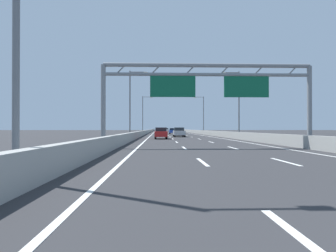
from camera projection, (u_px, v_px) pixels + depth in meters
ground_plane at (169, 132)px, 100.22m from camera, size 260.00×260.00×0.00m
lane_dash_left_0 at (309, 244)px, 3.71m from camera, size 0.16×3.00×0.01m
lane_dash_left_1 at (202, 162)px, 12.71m from camera, size 0.16×3.00×0.01m
lane_dash_left_2 at (184, 148)px, 21.70m from camera, size 0.16×3.00×0.01m
lane_dash_left_3 at (177, 142)px, 30.70m from camera, size 0.16×3.00×0.01m
lane_dash_left_4 at (173, 139)px, 39.69m from camera, size 0.16×3.00×0.01m
lane_dash_left_5 at (170, 137)px, 48.69m from camera, size 0.16×3.00×0.01m
lane_dash_left_6 at (168, 136)px, 57.68m from camera, size 0.16×3.00×0.01m
lane_dash_left_7 at (167, 135)px, 66.68m from camera, size 0.16×3.00×0.01m
lane_dash_left_8 at (166, 134)px, 75.67m from camera, size 0.16×3.00×0.01m
lane_dash_left_9 at (165, 133)px, 84.67m from camera, size 0.16×3.00×0.01m
lane_dash_left_10 at (165, 133)px, 93.66m from camera, size 0.16×3.00×0.01m
lane_dash_left_11 at (164, 132)px, 102.66m from camera, size 0.16×3.00×0.01m
lane_dash_left_12 at (164, 132)px, 111.65m from camera, size 0.16×3.00×0.01m
lane_dash_left_13 at (163, 132)px, 120.65m from camera, size 0.16×3.00×0.01m
lane_dash_left_14 at (163, 131)px, 129.64m from camera, size 0.16×3.00×0.01m
lane_dash_left_15 at (163, 131)px, 138.64m from camera, size 0.16×3.00×0.01m
lane_dash_left_16 at (162, 131)px, 147.63m from camera, size 0.16×3.00×0.01m
lane_dash_left_17 at (162, 131)px, 156.63m from camera, size 0.16×3.00×0.01m
lane_dash_right_1 at (285, 162)px, 12.82m from camera, size 0.16×3.00×0.01m
lane_dash_right_2 at (233, 148)px, 21.82m from camera, size 0.16×3.00×0.01m
lane_dash_right_3 at (211, 142)px, 30.81m from camera, size 0.16×3.00×0.01m
lane_dash_right_4 at (199, 139)px, 39.81m from camera, size 0.16×3.00×0.01m
lane_dash_right_5 at (192, 137)px, 48.80m from camera, size 0.16×3.00×0.01m
lane_dash_right_6 at (187, 136)px, 57.80m from camera, size 0.16×3.00×0.01m
lane_dash_right_7 at (183, 135)px, 66.79m from camera, size 0.16×3.00×0.01m
lane_dash_right_8 at (180, 134)px, 75.79m from camera, size 0.16×3.00×0.01m
lane_dash_right_9 at (178, 133)px, 84.78m from camera, size 0.16×3.00×0.01m
lane_dash_right_10 at (176, 133)px, 93.78m from camera, size 0.16×3.00×0.01m
lane_dash_right_11 at (174, 132)px, 102.77m from camera, size 0.16×3.00×0.01m
lane_dash_right_12 at (173, 132)px, 111.77m from camera, size 0.16×3.00×0.01m
lane_dash_right_13 at (172, 132)px, 120.76m from camera, size 0.16×3.00×0.01m
lane_dash_right_14 at (171, 131)px, 129.76m from camera, size 0.16×3.00×0.01m
lane_dash_right_15 at (170, 131)px, 138.75m from camera, size 0.16×3.00×0.01m
lane_dash_right_16 at (170, 131)px, 147.75m from camera, size 0.16×3.00×0.01m
lane_dash_right_17 at (169, 131)px, 156.74m from camera, size 0.16×3.00×0.01m
edge_line_left at (153, 133)px, 88.06m from camera, size 0.16×176.00×0.01m
edge_line_right at (188, 133)px, 88.39m from camera, size 0.16×176.00×0.01m
barrier_left at (150, 131)px, 110.00m from camera, size 0.45×220.00×0.95m
barrier_right at (187, 131)px, 110.43m from camera, size 0.45×220.00×0.95m
sign_gantry at (208, 84)px, 22.28m from camera, size 15.97×0.36×6.36m
streetlamp_left_mid at (132, 100)px, 41.43m from camera, size 2.58×0.28×9.50m
streetlamp_right_mid at (237, 100)px, 41.91m from camera, size 2.58×0.28×9.50m
streetlamp_left_far at (144, 113)px, 74.51m from camera, size 2.58×0.28×9.50m
streetlamp_right_far at (203, 113)px, 74.99m from camera, size 2.58×0.28×9.50m
black_car at (159, 130)px, 113.69m from camera, size 1.75×4.22×1.48m
red_car at (161, 133)px, 40.46m from camera, size 1.70×4.28×1.55m
blue_car at (173, 131)px, 73.81m from camera, size 1.86×4.35×1.47m
white_car at (166, 130)px, 134.03m from camera, size 1.83×4.22×1.52m
orange_car at (158, 130)px, 122.92m from camera, size 1.70×4.59×1.53m
green_car at (178, 132)px, 57.39m from camera, size 1.86×4.17×1.49m
silver_car at (179, 132)px, 49.94m from camera, size 1.85×4.59×1.58m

